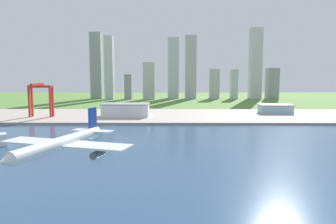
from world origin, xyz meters
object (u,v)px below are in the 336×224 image
(port_crane_red, at_px, (40,93))
(warehouse_main, at_px, (126,110))
(warehouse_annex, at_px, (275,109))
(airplane_landing, at_px, (62,143))

(port_crane_red, bearing_deg, warehouse_main, 5.18)
(warehouse_main, relative_size, warehouse_annex, 1.36)
(airplane_landing, relative_size, warehouse_main, 0.73)
(airplane_landing, relative_size, warehouse_annex, 0.99)
(warehouse_annex, bearing_deg, port_crane_red, -172.12)
(airplane_landing, height_order, warehouse_main, airplane_landing)
(port_crane_red, xyz_separation_m, warehouse_main, (102.35, 9.28, -21.82))
(airplane_landing, relative_size, port_crane_red, 1.02)
(port_crane_red, bearing_deg, warehouse_annex, 7.88)
(airplane_landing, xyz_separation_m, port_crane_red, (-127.12, 298.06, -1.44))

